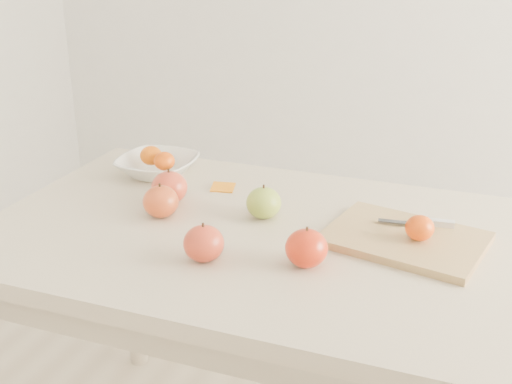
% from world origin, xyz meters
% --- Properties ---
extents(table, '(1.20, 0.80, 0.75)m').
position_xyz_m(table, '(0.00, 0.00, 0.65)').
color(table, beige).
rests_on(table, ground).
extents(cutting_board, '(0.37, 0.30, 0.02)m').
position_xyz_m(cutting_board, '(0.35, 0.05, 0.76)').
color(cutting_board, tan).
rests_on(cutting_board, table).
extents(board_tangerine, '(0.06, 0.06, 0.05)m').
position_xyz_m(board_tangerine, '(0.38, 0.04, 0.80)').
color(board_tangerine, '#D74E07').
rests_on(board_tangerine, cutting_board).
extents(fruit_bowl, '(0.21, 0.21, 0.05)m').
position_xyz_m(fruit_bowl, '(-0.36, 0.23, 0.78)').
color(fruit_bowl, white).
rests_on(fruit_bowl, table).
extents(bowl_tangerine_near, '(0.06, 0.06, 0.05)m').
position_xyz_m(bowl_tangerine_near, '(-0.38, 0.24, 0.80)').
color(bowl_tangerine_near, '#E55F08').
rests_on(bowl_tangerine_near, fruit_bowl).
extents(bowl_tangerine_far, '(0.06, 0.06, 0.05)m').
position_xyz_m(bowl_tangerine_far, '(-0.33, 0.22, 0.80)').
color(bowl_tangerine_far, '#DB5C07').
rests_on(bowl_tangerine_far, fruit_bowl).
extents(orange_peel_a, '(0.07, 0.05, 0.01)m').
position_xyz_m(orange_peel_a, '(-0.15, 0.20, 0.75)').
color(orange_peel_a, orange).
rests_on(orange_peel_a, table).
extents(orange_peel_b, '(0.05, 0.04, 0.01)m').
position_xyz_m(orange_peel_b, '(-0.16, 0.22, 0.75)').
color(orange_peel_b, '#D2550E').
rests_on(orange_peel_b, table).
extents(paring_knife, '(0.17, 0.05, 0.01)m').
position_xyz_m(paring_knife, '(0.39, 0.12, 0.78)').
color(paring_knife, silver).
rests_on(paring_knife, cutting_board).
extents(apple_green, '(0.08, 0.08, 0.08)m').
position_xyz_m(apple_green, '(0.01, 0.07, 0.79)').
color(apple_green, olive).
rests_on(apple_green, table).
extents(apple_red_e, '(0.09, 0.09, 0.08)m').
position_xyz_m(apple_red_e, '(0.17, -0.12, 0.79)').
color(apple_red_e, '#A00C09').
rests_on(apple_red_e, table).
extents(apple_red_c, '(0.08, 0.08, 0.08)m').
position_xyz_m(apple_red_c, '(-0.03, -0.18, 0.79)').
color(apple_red_c, '#A60D1A').
rests_on(apple_red_c, table).
extents(apple_red_a, '(0.09, 0.09, 0.08)m').
position_xyz_m(apple_red_a, '(-0.24, 0.07, 0.79)').
color(apple_red_a, maroon).
rests_on(apple_red_a, table).
extents(apple_red_b, '(0.09, 0.09, 0.08)m').
position_xyz_m(apple_red_b, '(-0.22, -0.01, 0.79)').
color(apple_red_b, '#A41B14').
rests_on(apple_red_b, table).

